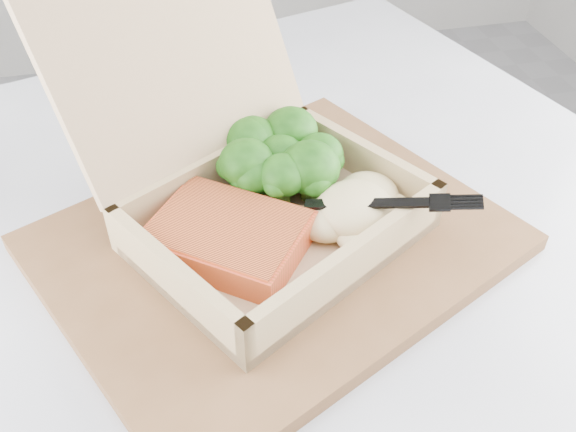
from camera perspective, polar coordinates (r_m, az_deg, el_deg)
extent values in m
cube|color=#AFB2B9|center=(0.55, -2.70, -5.49)|extent=(1.04, 1.04, 0.03)
cube|color=brown|center=(0.55, -1.17, -2.40)|extent=(0.45, 0.42, 0.02)
cube|color=tan|center=(0.54, -0.81, -1.45)|extent=(0.28, 0.26, 0.01)
cube|color=#998056|center=(0.48, -10.04, -5.75)|extent=(0.10, 0.15, 0.05)
cube|color=#998056|center=(0.59, 6.70, 4.63)|extent=(0.10, 0.15, 0.05)
cube|color=#998056|center=(0.49, 5.64, -4.53)|extent=(0.19, 0.12, 0.05)
cube|color=#998056|center=(0.58, -6.30, 3.75)|extent=(0.19, 0.12, 0.05)
cube|color=tan|center=(0.56, -9.87, 13.39)|extent=(0.23, 0.18, 0.16)
cube|color=#D8452A|center=(0.51, -5.32, -1.83)|extent=(0.15, 0.14, 0.02)
ellipsoid|color=#D1C087|center=(0.53, 6.01, 0.64)|extent=(0.11, 0.09, 0.04)
cube|color=black|center=(0.52, 1.46, 1.73)|extent=(0.09, 0.05, 0.02)
cube|color=black|center=(0.51, 9.47, 0.82)|extent=(0.05, 0.03, 0.01)
cube|color=white|center=(0.71, -7.69, 8.13)|extent=(0.11, 0.17, 0.00)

